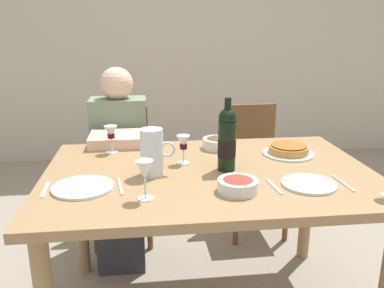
% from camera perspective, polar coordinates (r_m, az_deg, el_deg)
% --- Properties ---
extents(back_wall, '(8.00, 0.10, 2.80)m').
position_cam_1_polar(back_wall, '(4.30, -3.10, 16.56)').
color(back_wall, beige).
rests_on(back_wall, ground).
extents(dining_table, '(1.50, 1.00, 0.76)m').
position_cam_1_polar(dining_table, '(1.89, 2.44, -6.39)').
color(dining_table, '#9E7A51').
rests_on(dining_table, ground).
extents(wine_bottle, '(0.08, 0.08, 0.34)m').
position_cam_1_polar(wine_bottle, '(1.82, 5.00, 0.59)').
color(wine_bottle, black).
rests_on(wine_bottle, dining_table).
extents(water_pitcher, '(0.16, 0.10, 0.21)m').
position_cam_1_polar(water_pitcher, '(1.78, -5.66, -1.55)').
color(water_pitcher, silver).
rests_on(water_pitcher, dining_table).
extents(baked_tart, '(0.26, 0.26, 0.06)m').
position_cam_1_polar(baked_tart, '(2.12, 13.51, -0.75)').
color(baked_tart, silver).
rests_on(baked_tart, dining_table).
extents(salad_bowl, '(0.16, 0.16, 0.06)m').
position_cam_1_polar(salad_bowl, '(1.62, 6.50, -5.70)').
color(salad_bowl, silver).
rests_on(salad_bowl, dining_table).
extents(olive_bowl, '(0.16, 0.16, 0.07)m').
position_cam_1_polar(olive_bowl, '(2.17, 3.66, 0.24)').
color(olive_bowl, silver).
rests_on(olive_bowl, dining_table).
extents(wine_glass_right_diner, '(0.07, 0.07, 0.14)m').
position_cam_1_polar(wine_glass_right_diner, '(2.12, -11.41, 1.45)').
color(wine_glass_right_diner, silver).
rests_on(wine_glass_right_diner, dining_table).
extents(wine_glass_centre, '(0.07, 0.07, 0.16)m').
position_cam_1_polar(wine_glass_centre, '(1.53, -6.73, -3.88)').
color(wine_glass_centre, silver).
rests_on(wine_glass_centre, dining_table).
extents(wine_glass_spare, '(0.07, 0.07, 0.14)m').
position_cam_1_polar(wine_glass_spare, '(1.92, -1.23, 0.01)').
color(wine_glass_spare, silver).
rests_on(wine_glass_spare, dining_table).
extents(dinner_plate_left_setting, '(0.25, 0.25, 0.01)m').
position_cam_1_polar(dinner_plate_left_setting, '(1.71, -15.20, -5.92)').
color(dinner_plate_left_setting, silver).
rests_on(dinner_plate_left_setting, dining_table).
extents(dinner_plate_right_setting, '(0.23, 0.23, 0.01)m').
position_cam_1_polar(dinner_plate_right_setting, '(1.75, 16.23, -5.47)').
color(dinner_plate_right_setting, silver).
rests_on(dinner_plate_right_setting, dining_table).
extents(fork_left_setting, '(0.02, 0.16, 0.00)m').
position_cam_1_polar(fork_left_setting, '(1.74, -20.09, -6.10)').
color(fork_left_setting, silver).
rests_on(fork_left_setting, dining_table).
extents(knife_left_setting, '(0.04, 0.18, 0.00)m').
position_cam_1_polar(knife_left_setting, '(1.70, -10.15, -5.92)').
color(knife_left_setting, silver).
rests_on(knife_left_setting, dining_table).
extents(knife_right_setting, '(0.02, 0.18, 0.00)m').
position_cam_1_polar(knife_right_setting, '(1.82, 20.61, -5.22)').
color(knife_right_setting, silver).
rests_on(knife_right_setting, dining_table).
extents(spoon_right_setting, '(0.03, 0.16, 0.00)m').
position_cam_1_polar(spoon_right_setting, '(1.70, 11.54, -5.91)').
color(spoon_right_setting, silver).
rests_on(spoon_right_setting, dining_table).
extents(chair_left, '(0.40, 0.40, 0.87)m').
position_cam_1_polar(chair_left, '(2.75, -9.86, -2.95)').
color(chair_left, brown).
rests_on(chair_left, ground).
extents(diner_left, '(0.34, 0.50, 1.16)m').
position_cam_1_polar(diner_left, '(2.48, -10.25, -2.17)').
color(diner_left, gray).
rests_on(diner_left, ground).
extents(chair_right, '(0.41, 0.41, 0.87)m').
position_cam_1_polar(chair_right, '(2.83, 8.59, -2.26)').
color(chair_right, brown).
rests_on(chair_right, ground).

